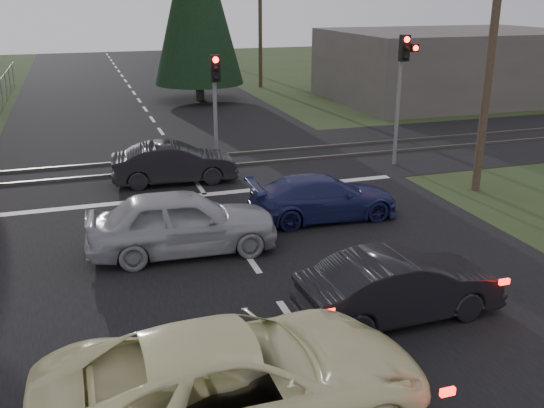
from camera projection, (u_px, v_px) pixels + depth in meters
name	position (u px, v px, depth m)	size (l,w,h in m)	color
ground	(292.00, 320.00, 11.86)	(120.00, 120.00, 0.00)	#293518
road	(194.00, 179.00, 20.84)	(14.00, 100.00, 0.01)	black
rail_corridor	(184.00, 164.00, 22.64)	(120.00, 8.00, 0.01)	black
stop_line	(205.00, 195.00, 19.22)	(13.00, 0.35, 0.00)	silver
rail_near	(188.00, 169.00, 21.90)	(120.00, 0.12, 0.10)	#59544C
rail_far	(180.00, 158.00, 23.34)	(120.00, 0.12, 0.10)	#59544C
traffic_signal_right	(403.00, 75.00, 21.48)	(0.68, 0.48, 4.70)	slate
traffic_signal_center	(215.00, 93.00, 20.82)	(0.32, 0.48, 4.10)	slate
utility_pole_near	(493.00, 40.00, 18.17)	(1.80, 0.26, 9.00)	#4C3D2D
utility_pole_mid	(260.00, 15.00, 39.72)	(1.80, 0.26, 9.00)	#4C3D2D
utility_pole_far	(189.00, 7.00, 62.17)	(1.80, 0.26, 9.00)	#4C3D2D
building_right	(451.00, 65.00, 36.20)	(14.00, 10.00, 4.00)	#59514C
cream_coupe	(237.00, 381.00, 8.71)	(2.63, 5.70, 1.58)	beige
dark_hatchback	(400.00, 286.00, 11.79)	(1.41, 4.05, 1.33)	black
silver_car	(182.00, 222.00, 14.76)	(1.86, 4.63, 1.58)	#979A9E
blue_sedan	(323.00, 197.00, 17.06)	(1.74, 4.28, 1.24)	#1A1F4E
dark_car_far	(174.00, 163.00, 20.27)	(1.43, 4.10, 1.35)	black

